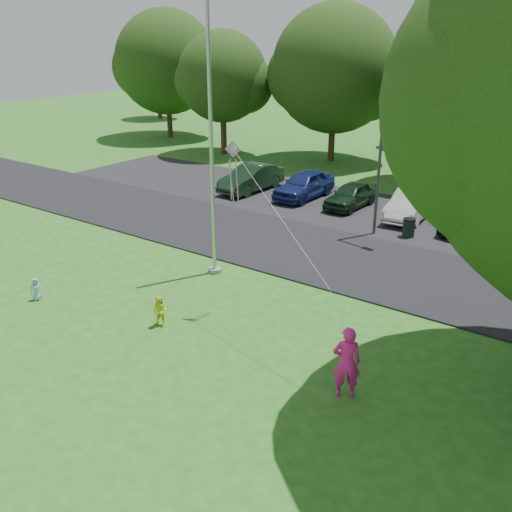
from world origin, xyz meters
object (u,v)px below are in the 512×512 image
Objects in this scene: street_lamp at (386,148)px; child_blue at (36,289)px; trash_can at (409,228)px; child_yellow at (160,311)px; woman at (346,362)px; kite at (236,168)px; flagpole at (212,164)px.

child_blue is (-6.76, -12.87, -3.54)m from street_lamp.
child_blue is at bearing -120.57° from trash_can.
woman is at bearing -14.91° from child_yellow.
woman is 6.35m from child_yellow.
kite reaches higher than child_yellow.
flagpole reaches higher than street_lamp.
child_blue is (-4.76, -1.12, -0.11)m from child_yellow.
street_lamp is 1.21× the size of kite.
child_yellow is 4.99m from kite.
street_lamp is at bearing 65.84° from flagpole.
street_lamp is at bearing -155.21° from trash_can.
trash_can is 0.46× the size of woman.
street_lamp is 6.38× the size of child_yellow.
trash_can is 12.68m from child_yellow.
flagpole is 11.22× the size of trash_can.
street_lamp is 7.36× the size of trash_can.
trash_can is at bearing 60.59° from flagpole.
flagpole is 1.85× the size of kite.
flagpole is at bearing -119.41° from trash_can.
child_yellow is at bearing -49.64° from child_blue.
trash_can is 12.60m from woman.
kite is (-0.66, -9.53, 0.83)m from street_lamp.
kite is (2.69, -2.06, 0.61)m from flagpole.
trash_can is at bearing 54.37° from kite.
street_lamp reaches higher than kite.
child_blue is (-7.92, -13.41, -0.04)m from trash_can.
kite is at bearing -34.17° from child_blue.
trash_can is 0.16× the size of kite.
flagpole reaches higher than trash_can.
flagpole is at bearing -62.69° from woman.
flagpole is 1.53× the size of street_lamp.
trash_can is at bearing 35.23° from street_lamp.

